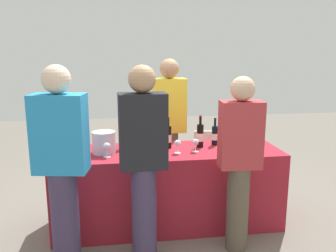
{
  "coord_description": "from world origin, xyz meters",
  "views": [
    {
      "loc": [
        -0.5,
        -3.41,
        1.78
      ],
      "look_at": [
        0.0,
        0.0,
        1.04
      ],
      "focal_mm": 37.95,
      "sensor_mm": 36.0,
      "label": 1
    }
  ],
  "objects_px": {
    "wine_glass_3": "(196,143)",
    "guest_0": "(62,162)",
    "ice_bucket": "(104,142)",
    "guest_1": "(143,157)",
    "wine_bottle_3": "(168,137)",
    "wine_bottle_4": "(200,136)",
    "wine_glass_2": "(178,144)",
    "wine_bottle_5": "(215,135)",
    "menu_board": "(216,160)",
    "wine_glass_4": "(238,141)",
    "guest_2": "(240,158)",
    "wine_bottle_1": "(123,138)",
    "wine_bottle_0": "(76,137)",
    "wine_bottle_6": "(242,133)",
    "wine_glass_1": "(136,145)",
    "wine_bottle_2": "(151,137)",
    "wine_glass_0": "(107,147)",
    "server_pouring": "(169,124)",
    "wine_bottle_7": "(251,132)"
  },
  "relations": [
    {
      "from": "wine_glass_1",
      "to": "guest_2",
      "type": "height_order",
      "value": "guest_2"
    },
    {
      "from": "wine_bottle_6",
      "to": "wine_glass_3",
      "type": "distance_m",
      "value": 0.62
    },
    {
      "from": "wine_bottle_1",
      "to": "wine_bottle_6",
      "type": "height_order",
      "value": "wine_bottle_6"
    },
    {
      "from": "wine_bottle_2",
      "to": "ice_bucket",
      "type": "bearing_deg",
      "value": -165.84
    },
    {
      "from": "wine_glass_0",
      "to": "wine_glass_3",
      "type": "distance_m",
      "value": 0.87
    },
    {
      "from": "wine_glass_2",
      "to": "wine_glass_1",
      "type": "bearing_deg",
      "value": -178.92
    },
    {
      "from": "wine_bottle_2",
      "to": "wine_glass_1",
      "type": "relative_size",
      "value": 2.28
    },
    {
      "from": "wine_bottle_0",
      "to": "wine_bottle_6",
      "type": "xyz_separation_m",
      "value": [
        1.74,
        -0.01,
        -0.01
      ]
    },
    {
      "from": "wine_glass_4",
      "to": "guest_2",
      "type": "distance_m",
      "value": 0.45
    },
    {
      "from": "wine_glass_3",
      "to": "ice_bucket",
      "type": "xyz_separation_m",
      "value": [
        -0.89,
        0.09,
        0.01
      ]
    },
    {
      "from": "wine_bottle_1",
      "to": "wine_bottle_5",
      "type": "distance_m",
      "value": 0.96
    },
    {
      "from": "wine_bottle_2",
      "to": "wine_bottle_0",
      "type": "bearing_deg",
      "value": 176.51
    },
    {
      "from": "wine_bottle_4",
      "to": "server_pouring",
      "type": "bearing_deg",
      "value": 112.02
    },
    {
      "from": "server_pouring",
      "to": "menu_board",
      "type": "distance_m",
      "value": 0.85
    },
    {
      "from": "wine_bottle_0",
      "to": "menu_board",
      "type": "distance_m",
      "value": 1.87
    },
    {
      "from": "guest_1",
      "to": "guest_2",
      "type": "relative_size",
      "value": 1.06
    },
    {
      "from": "ice_bucket",
      "to": "menu_board",
      "type": "bearing_deg",
      "value": 31.28
    },
    {
      "from": "wine_bottle_5",
      "to": "wine_glass_1",
      "type": "distance_m",
      "value": 0.88
    },
    {
      "from": "wine_glass_3",
      "to": "server_pouring",
      "type": "relative_size",
      "value": 0.08
    },
    {
      "from": "wine_bottle_1",
      "to": "wine_bottle_7",
      "type": "relative_size",
      "value": 1.0
    },
    {
      "from": "wine_bottle_3",
      "to": "wine_bottle_4",
      "type": "height_order",
      "value": "wine_bottle_4"
    },
    {
      "from": "wine_bottle_2",
      "to": "guest_2",
      "type": "height_order",
      "value": "guest_2"
    },
    {
      "from": "wine_bottle_6",
      "to": "menu_board",
      "type": "xyz_separation_m",
      "value": [
        -0.08,
        0.69,
        -0.52
      ]
    },
    {
      "from": "wine_bottle_3",
      "to": "wine_bottle_6",
      "type": "distance_m",
      "value": 0.82
    },
    {
      "from": "wine_bottle_5",
      "to": "menu_board",
      "type": "xyz_separation_m",
      "value": [
        0.23,
        0.71,
        -0.51
      ]
    },
    {
      "from": "wine_bottle_7",
      "to": "wine_glass_0",
      "type": "distance_m",
      "value": 1.56
    },
    {
      "from": "wine_glass_2",
      "to": "server_pouring",
      "type": "xyz_separation_m",
      "value": [
        0.03,
        0.77,
        0.04
      ]
    },
    {
      "from": "wine_glass_2",
      "to": "server_pouring",
      "type": "bearing_deg",
      "value": 87.51
    },
    {
      "from": "wine_bottle_1",
      "to": "wine_glass_0",
      "type": "relative_size",
      "value": 2.28
    },
    {
      "from": "wine_bottle_1",
      "to": "wine_glass_1",
      "type": "height_order",
      "value": "wine_bottle_1"
    },
    {
      "from": "wine_bottle_4",
      "to": "wine_bottle_6",
      "type": "xyz_separation_m",
      "value": [
        0.48,
        0.08,
        -0.01
      ]
    },
    {
      "from": "wine_glass_1",
      "to": "guest_1",
      "type": "height_order",
      "value": "guest_1"
    },
    {
      "from": "wine_bottle_4",
      "to": "menu_board",
      "type": "height_order",
      "value": "wine_bottle_4"
    },
    {
      "from": "wine_glass_4",
      "to": "wine_glass_2",
      "type": "bearing_deg",
      "value": 178.66
    },
    {
      "from": "wine_bottle_7",
      "to": "guest_0",
      "type": "relative_size",
      "value": 0.19
    },
    {
      "from": "wine_glass_0",
      "to": "wine_glass_1",
      "type": "distance_m",
      "value": 0.28
    },
    {
      "from": "wine_bottle_4",
      "to": "wine_glass_2",
      "type": "height_order",
      "value": "wine_bottle_4"
    },
    {
      "from": "ice_bucket",
      "to": "guest_1",
      "type": "bearing_deg",
      "value": -60.52
    },
    {
      "from": "wine_glass_1",
      "to": "wine_glass_2",
      "type": "distance_m",
      "value": 0.4
    },
    {
      "from": "wine_bottle_1",
      "to": "wine_glass_1",
      "type": "distance_m",
      "value": 0.27
    },
    {
      "from": "wine_glass_2",
      "to": "wine_glass_4",
      "type": "height_order",
      "value": "wine_glass_4"
    },
    {
      "from": "wine_glass_2",
      "to": "guest_2",
      "type": "height_order",
      "value": "guest_2"
    },
    {
      "from": "wine_bottle_5",
      "to": "menu_board",
      "type": "bearing_deg",
      "value": 72.18
    },
    {
      "from": "wine_glass_1",
      "to": "wine_glass_3",
      "type": "relative_size",
      "value": 1.08
    },
    {
      "from": "wine_bottle_1",
      "to": "wine_bottle_4",
      "type": "height_order",
      "value": "wine_bottle_4"
    },
    {
      "from": "ice_bucket",
      "to": "wine_glass_2",
      "type": "bearing_deg",
      "value": -9.65
    },
    {
      "from": "wine_bottle_3",
      "to": "wine_bottle_5",
      "type": "distance_m",
      "value": 0.51
    },
    {
      "from": "wine_bottle_1",
      "to": "wine_glass_3",
      "type": "height_order",
      "value": "wine_bottle_1"
    },
    {
      "from": "wine_bottle_0",
      "to": "wine_bottle_3",
      "type": "relative_size",
      "value": 1.04
    },
    {
      "from": "wine_glass_3",
      "to": "guest_0",
      "type": "relative_size",
      "value": 0.08
    }
  ]
}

